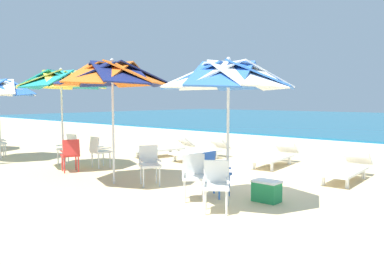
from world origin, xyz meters
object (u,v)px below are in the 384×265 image
(plastic_chair_1, at_px, (194,174))
(sun_lounger_3, at_px, (164,148))
(sun_lounger_1, at_px, (275,156))
(sun_lounger_0, at_px, (347,169))
(cooler_box, at_px, (267,191))
(plastic_chair_4, at_px, (69,147))
(beach_umbrella_2, at_px, (61,81))
(plastic_chair_3, at_px, (149,163))
(plastic_chair_2, at_px, (214,171))
(sun_lounger_2, at_px, (201,151))
(plastic_chair_5, at_px, (70,153))
(plastic_chair_0, at_px, (216,183))
(plastic_chair_6, at_px, (99,150))
(beach_umbrella_0, at_px, (228,77))
(beach_umbrella_1, at_px, (112,75))

(plastic_chair_1, bearing_deg, sun_lounger_3, 140.77)
(plastic_chair_1, relative_size, sun_lounger_1, 0.39)
(sun_lounger_0, bearing_deg, cooler_box, -98.44)
(plastic_chair_4, bearing_deg, beach_umbrella_2, -42.89)
(sun_lounger_0, xyz_separation_m, sun_lounger_3, (-6.01, -0.05, 0.00))
(sun_lounger_3, bearing_deg, plastic_chair_1, -39.23)
(plastic_chair_3, distance_m, sun_lounger_3, 4.37)
(plastic_chair_2, xyz_separation_m, cooler_box, (1.01, 0.31, -0.30))
(sun_lounger_2, bearing_deg, plastic_chair_3, -67.25)
(plastic_chair_3, height_order, plastic_chair_5, same)
(plastic_chair_1, distance_m, sun_lounger_3, 5.78)
(sun_lounger_2, height_order, cooler_box, sun_lounger_2)
(plastic_chair_1, height_order, cooler_box, plastic_chair_1)
(plastic_chair_0, height_order, plastic_chair_5, same)
(plastic_chair_0, height_order, plastic_chair_6, same)
(plastic_chair_1, xyz_separation_m, plastic_chair_3, (-1.62, 0.36, 0.00))
(beach_umbrella_0, height_order, plastic_chair_4, beach_umbrella_0)
(plastic_chair_6, bearing_deg, beach_umbrella_1, -27.14)
(plastic_chair_3, distance_m, plastic_chair_5, 2.67)
(plastic_chair_5, xyz_separation_m, plastic_chair_6, (-0.01, 0.88, 0.00))
(plastic_chair_5, xyz_separation_m, sun_lounger_0, (5.80, 3.67, -0.22))
(plastic_chair_1, bearing_deg, plastic_chair_3, 167.39)
(plastic_chair_3, bearing_deg, plastic_chair_2, 4.16)
(plastic_chair_2, height_order, plastic_chair_3, same)
(plastic_chair_0, xyz_separation_m, sun_lounger_3, (-5.27, 3.99, -0.22))
(beach_umbrella_1, height_order, plastic_chair_6, beach_umbrella_1)
(plastic_chair_2, height_order, sun_lounger_3, plastic_chair_2)
(plastic_chair_5, height_order, cooler_box, plastic_chair_5)
(plastic_chair_2, height_order, beach_umbrella_1, beach_umbrella_1)
(beach_umbrella_2, bearing_deg, sun_lounger_1, 45.31)
(beach_umbrella_1, xyz_separation_m, sun_lounger_0, (3.84, 3.80, -2.15))
(plastic_chair_0, xyz_separation_m, beach_umbrella_2, (-5.72, 0.56, 1.90))
(plastic_chair_0, height_order, sun_lounger_1, plastic_chair_0)
(beach_umbrella_0, relative_size, sun_lounger_2, 1.20)
(plastic_chair_3, bearing_deg, beach_umbrella_2, -177.55)
(plastic_chair_1, xyz_separation_m, plastic_chair_4, (-5.47, 0.73, 0.00))
(plastic_chair_4, bearing_deg, beach_umbrella_1, -14.47)
(beach_umbrella_0, height_order, plastic_chair_5, beach_umbrella_0)
(plastic_chair_2, distance_m, plastic_chair_6, 4.39)
(sun_lounger_1, bearing_deg, cooler_box, -62.88)
(plastic_chair_1, relative_size, beach_umbrella_2, 0.32)
(beach_umbrella_0, bearing_deg, plastic_chair_3, 173.11)
(plastic_chair_2, xyz_separation_m, sun_lounger_0, (1.44, 3.22, -0.22))
(plastic_chair_0, bearing_deg, plastic_chair_2, 130.05)
(plastic_chair_2, distance_m, sun_lounger_0, 3.53)
(plastic_chair_4, xyz_separation_m, plastic_chair_6, (1.19, 0.19, 0.00))
(beach_umbrella_2, distance_m, cooler_box, 6.44)
(sun_lounger_2, bearing_deg, sun_lounger_1, 12.05)
(plastic_chair_6, height_order, cooler_box, plastic_chair_6)
(plastic_chair_2, height_order, cooler_box, plastic_chair_2)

